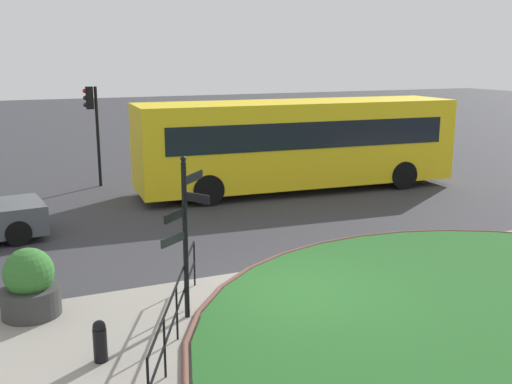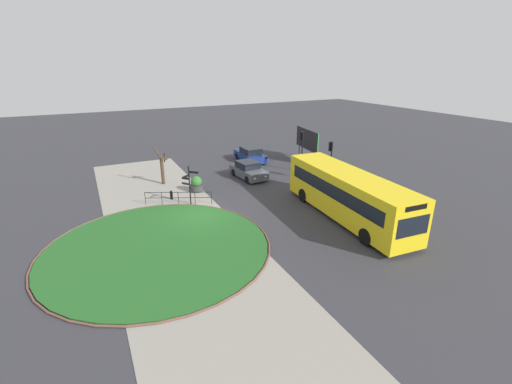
% 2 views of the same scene
% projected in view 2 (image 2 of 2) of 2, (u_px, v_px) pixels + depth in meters
% --- Properties ---
extents(ground, '(120.00, 120.00, 0.00)m').
position_uv_depth(ground, '(202.00, 216.00, 23.72)').
color(ground, '#333338').
extents(sidewalk_paving, '(32.00, 7.66, 0.02)m').
position_uv_depth(sidewalk_paving, '(170.00, 222.00, 22.82)').
color(sidewalk_paving, gray).
rests_on(sidewalk_paving, ground).
extents(grass_island, '(12.35, 12.35, 0.10)m').
position_uv_depth(grass_island, '(158.00, 247.00, 19.59)').
color(grass_island, '#235B23').
rests_on(grass_island, ground).
extents(grass_kerb_ring, '(12.66, 12.66, 0.11)m').
position_uv_depth(grass_kerb_ring, '(158.00, 247.00, 19.59)').
color(grass_kerb_ring, brown).
rests_on(grass_kerb_ring, ground).
extents(signpost_directional, '(1.07, 1.04, 2.95)m').
position_uv_depth(signpost_directional, '(189.00, 183.00, 25.01)').
color(signpost_directional, black).
rests_on(signpost_directional, ground).
extents(bollard_foreground, '(0.21, 0.21, 0.69)m').
position_uv_depth(bollard_foreground, '(171.00, 195.00, 26.50)').
color(bollard_foreground, black).
rests_on(bollard_foreground, ground).
extents(railing_grass_edge, '(2.06, 4.40, 0.97)m').
position_uv_depth(railing_grass_edge, '(178.00, 196.00, 25.41)').
color(railing_grass_edge, black).
rests_on(railing_grass_edge, ground).
extents(bus_yellow, '(11.28, 3.34, 3.10)m').
position_uv_depth(bus_yellow, '(347.00, 194.00, 22.93)').
color(bus_yellow, yellow).
rests_on(bus_yellow, ground).
extents(car_near_lane, '(4.48, 1.96, 1.48)m').
position_uv_depth(car_near_lane, '(250.00, 155.00, 36.64)').
color(car_near_lane, navy).
rests_on(car_near_lane, ground).
extents(car_far_lane, '(4.10, 2.19, 1.49)m').
position_uv_depth(car_far_lane, '(248.00, 170.00, 31.30)').
color(car_far_lane, '#474C51').
rests_on(car_far_lane, ground).
extents(traffic_light_near, '(0.49, 0.29, 3.56)m').
position_uv_depth(traffic_light_near, '(331.00, 153.00, 29.38)').
color(traffic_light_near, black).
rests_on(traffic_light_near, ground).
extents(traffic_light_far, '(0.49, 0.28, 3.76)m').
position_uv_depth(traffic_light_far, '(302.00, 143.00, 32.53)').
color(traffic_light_far, black).
rests_on(traffic_light_far, ground).
extents(billboard_left, '(4.85, 0.84, 3.28)m').
position_uv_depth(billboard_left, '(307.00, 140.00, 36.43)').
color(billboard_left, black).
rests_on(billboard_left, ground).
extents(planter_near_signpost, '(1.05, 1.05, 1.27)m').
position_uv_depth(planter_near_signpost, '(196.00, 185.00, 28.06)').
color(planter_near_signpost, '#383838').
rests_on(planter_near_signpost, ground).
extents(street_tree_bare, '(0.91, 1.07, 3.24)m').
position_uv_depth(street_tree_bare, '(162.00, 168.00, 29.40)').
color(street_tree_bare, '#423323').
rests_on(street_tree_bare, ground).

